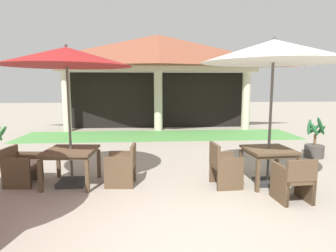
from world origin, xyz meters
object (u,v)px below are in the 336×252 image
patio_table_mid_left (71,154)px  patio_chair_mid_left_east (122,166)px  patio_chair_near_foreground_west (224,166)px  patio_table_near_foreground (269,153)px  patio_umbrella_mid_left (66,58)px  patio_umbrella_near_foreground (274,52)px  potted_palm_right_edge (314,147)px  patio_chair_mid_left_west (21,166)px  patio_chair_near_foreground_south (294,180)px

patio_table_mid_left → patio_chair_mid_left_east: size_ratio=1.25×
patio_chair_near_foreground_west → patio_table_near_foreground: bearing=90.0°
patio_umbrella_mid_left → patio_table_near_foreground: bearing=-3.5°
patio_table_mid_left → patio_umbrella_mid_left: 1.91m
patio_umbrella_near_foreground → potted_palm_right_edge: bearing=42.6°
patio_umbrella_near_foreground → patio_table_mid_left: bearing=176.5°
patio_table_mid_left → patio_chair_mid_left_west: patio_chair_mid_left_west is taller
patio_table_mid_left → patio_chair_mid_left_west: 1.08m
patio_chair_near_foreground_west → patio_chair_mid_left_east: bearing=-100.3°
patio_chair_near_foreground_south → patio_chair_mid_left_west: (-5.15, 1.27, -0.02)m
patio_chair_near_foreground_west → patio_chair_near_foreground_south: patio_chair_near_foreground_west is taller
patio_table_mid_left → patio_umbrella_mid_left: (-0.00, 0.00, 1.91)m
patio_chair_mid_left_west → potted_palm_right_edge: bearing=108.0°
patio_table_mid_left → patio_chair_mid_left_west: size_ratio=1.33×
patio_chair_mid_left_east → patio_chair_mid_left_west: 2.09m
patio_chair_mid_left_east → patio_chair_near_foreground_west: bearing=-91.6°
patio_table_near_foreground → patio_umbrella_mid_left: patio_umbrella_mid_left is taller
patio_umbrella_mid_left → patio_chair_mid_left_east: 2.41m
patio_umbrella_mid_left → patio_chair_mid_left_west: patio_umbrella_mid_left is taller
patio_table_near_foreground → patio_umbrella_mid_left: bearing=176.5°
patio_table_near_foreground → patio_chair_mid_left_east: 3.02m
patio_table_near_foreground → patio_chair_near_foreground_south: (0.07, -0.94, -0.25)m
patio_table_near_foreground → patio_chair_mid_left_east: bearing=176.9°
patio_table_near_foreground → patio_umbrella_near_foreground: 2.04m
patio_table_near_foreground → patio_table_mid_left: (-4.05, 0.25, -0.00)m
patio_chair_mid_left_west → patio_table_mid_left: bearing=90.0°
patio_table_mid_left → patio_chair_mid_left_east: (1.04, -0.09, -0.25)m
patio_table_near_foreground → potted_palm_right_edge: size_ratio=0.81×
patio_table_mid_left → patio_chair_near_foreground_south: bearing=-16.1°
patio_chair_near_foreground_west → patio_chair_near_foreground_south: (1.01, -0.87, -0.01)m
patio_chair_near_foreground_south → patio_umbrella_mid_left: (-4.11, 1.19, 2.16)m
patio_umbrella_near_foreground → potted_palm_right_edge: patio_umbrella_near_foreground is taller
patio_chair_near_foreground_south → patio_table_mid_left: 4.29m
patio_umbrella_near_foreground → patio_chair_mid_left_east: size_ratio=3.55×
patio_chair_mid_left_west → patio_umbrella_mid_left: bearing=90.0°
patio_table_near_foreground → patio_umbrella_mid_left: 4.49m
patio_umbrella_near_foreground → patio_chair_mid_left_west: 5.60m
potted_palm_right_edge → patio_umbrella_near_foreground: bearing=-137.4°
patio_table_mid_left → potted_palm_right_edge: size_ratio=0.87×
patio_umbrella_mid_left → potted_palm_right_edge: (6.28, 1.81, -2.25)m
patio_chair_near_foreground_south → potted_palm_right_edge: potted_palm_right_edge is taller
patio_umbrella_near_foreground → patio_table_mid_left: size_ratio=2.85×
patio_chair_mid_left_east → patio_umbrella_mid_left: bearing=90.0°
patio_chair_mid_left_east → patio_chair_mid_left_west: bearing=90.0°
patio_chair_mid_left_east → potted_palm_right_edge: size_ratio=0.70×
patio_table_near_foreground → patio_chair_mid_left_east: (-3.01, 0.16, -0.25)m
patio_chair_near_foreground_south → patio_chair_mid_left_west: size_ratio=1.03×
patio_chair_near_foreground_west → patio_chair_mid_left_east: (-2.07, 0.23, -0.02)m
patio_chair_near_foreground_west → patio_table_mid_left: size_ratio=0.85×
patio_table_mid_left → potted_palm_right_edge: (6.28, 1.81, -0.34)m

